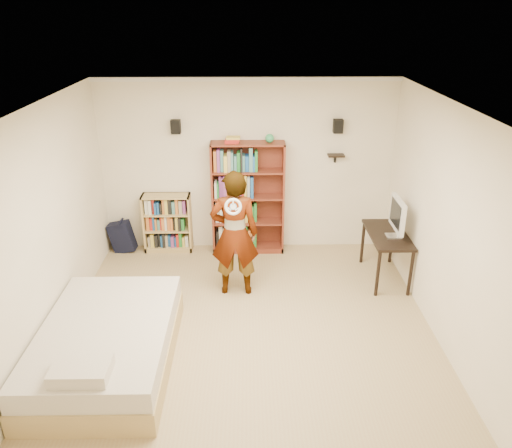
{
  "coord_description": "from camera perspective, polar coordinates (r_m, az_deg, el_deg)",
  "views": [
    {
      "loc": [
        0.01,
        -4.91,
        3.66
      ],
      "look_at": [
        0.1,
        0.6,
        1.22
      ],
      "focal_mm": 35.0,
      "sensor_mm": 36.0,
      "label": 1
    }
  ],
  "objects": [
    {
      "name": "ground",
      "position": [
        6.12,
        -0.9,
        -12.82
      ],
      "size": [
        4.5,
        5.0,
        0.01
      ],
      "primitive_type": "cube",
      "color": "tan",
      "rests_on": "ground"
    },
    {
      "name": "room_shell",
      "position": [
        5.26,
        -1.02,
        2.75
      ],
      "size": [
        4.52,
        5.02,
        2.71
      ],
      "color": "white",
      "rests_on": "ground"
    },
    {
      "name": "crown_molding",
      "position": [
        5.01,
        -1.1,
        12.48
      ],
      "size": [
        4.5,
        5.0,
        0.06
      ],
      "color": "silver",
      "rests_on": "room_shell"
    },
    {
      "name": "speaker_left",
      "position": [
        7.57,
        -9.16,
        10.92
      ],
      "size": [
        0.14,
        0.12,
        0.2
      ],
      "primitive_type": "cube",
      "color": "black",
      "rests_on": "room_shell"
    },
    {
      "name": "speaker_right",
      "position": [
        7.62,
        9.36,
        10.98
      ],
      "size": [
        0.14,
        0.12,
        0.2
      ],
      "primitive_type": "cube",
      "color": "black",
      "rests_on": "room_shell"
    },
    {
      "name": "wall_shelf",
      "position": [
        7.74,
        9.13,
        7.75
      ],
      "size": [
        0.25,
        0.16,
        0.02
      ],
      "primitive_type": "cube",
      "color": "black",
      "rests_on": "room_shell"
    },
    {
      "name": "tall_bookshelf",
      "position": [
        7.76,
        -0.92,
        2.94
      ],
      "size": [
        1.12,
        0.33,
        1.77
      ],
      "primitive_type": null,
      "color": "brown",
      "rests_on": "ground"
    },
    {
      "name": "low_bookshelf",
      "position": [
        8.04,
        -10.07,
        0.12
      ],
      "size": [
        0.75,
        0.28,
        0.94
      ],
      "primitive_type": null,
      "color": "tan",
      "rests_on": "ground"
    },
    {
      "name": "computer_desk",
      "position": [
        7.38,
        14.56,
        -3.55
      ],
      "size": [
        0.52,
        1.04,
        0.71
      ],
      "primitive_type": null,
      "color": "black",
      "rests_on": "ground"
    },
    {
      "name": "imac",
      "position": [
        7.05,
        15.66,
        0.65
      ],
      "size": [
        0.2,
        0.57,
        0.55
      ],
      "primitive_type": null,
      "rotation": [
        0.0,
        0.0,
        -0.16
      ],
      "color": "silver",
      "rests_on": "computer_desk"
    },
    {
      "name": "daybed",
      "position": [
        5.8,
        -16.69,
        -12.53
      ],
      "size": [
        1.38,
        2.13,
        0.63
      ],
      "primitive_type": null,
      "color": "silver",
      "rests_on": "ground"
    },
    {
      "name": "person",
      "position": [
        6.59,
        -2.47,
        -1.14
      ],
      "size": [
        0.64,
        0.43,
        1.75
      ],
      "primitive_type": "imported",
      "rotation": [
        0.0,
        0.0,
        3.15
      ],
      "color": "black",
      "rests_on": "ground"
    },
    {
      "name": "wii_wheel",
      "position": [
        6.09,
        -2.63,
        1.99
      ],
      "size": [
        0.21,
        0.08,
        0.22
      ],
      "primitive_type": "torus",
      "rotation": [
        1.36,
        0.0,
        0.0
      ],
      "color": "silver",
      "rests_on": "person"
    },
    {
      "name": "navy_bag",
      "position": [
        8.25,
        -15.05,
        -1.36
      ],
      "size": [
        0.39,
        0.27,
        0.51
      ],
      "primitive_type": null,
      "rotation": [
        0.0,
        0.0,
        -0.07
      ],
      "color": "black",
      "rests_on": "ground"
    }
  ]
}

